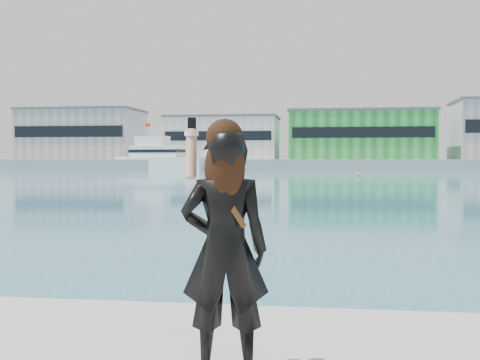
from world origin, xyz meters
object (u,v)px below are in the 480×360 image
object	(u,v)px
motor_yacht	(159,157)
buoy_far	(226,175)
woman	(225,242)
buoy_near	(359,176)

from	to	relation	value
motor_yacht	buoy_far	bearing A→B (deg)	-51.04
buoy_far	woman	bearing A→B (deg)	-80.63
woman	motor_yacht	bearing A→B (deg)	-83.61
motor_yacht	buoy_near	distance (m)	55.39
motor_yacht	buoy_far	world-z (taller)	motor_yacht
buoy_near	woman	bearing A→B (deg)	-93.78
motor_yacht	woman	world-z (taller)	motor_yacht
woman	buoy_near	bearing A→B (deg)	-103.33
motor_yacht	buoy_near	xyz separation A→B (m)	(37.05, -41.10, -2.46)
motor_yacht	buoy_near	bearing A→B (deg)	-35.52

